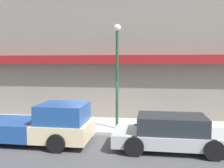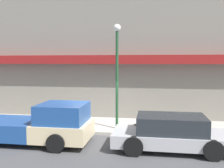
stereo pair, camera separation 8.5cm
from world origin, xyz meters
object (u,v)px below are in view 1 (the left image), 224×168
at_px(street_lamp, 117,63).
at_px(parked_car, 171,133).
at_px(fire_hydrant, 181,125).
at_px(pickup_truck, 35,125).

bearing_deg(street_lamp, parked_car, -43.19).
height_order(fire_hydrant, street_lamp, street_lamp).
xyz_separation_m(pickup_truck, parked_car, (5.73, -0.00, -0.08)).
relative_size(fire_hydrant, street_lamp, 0.13).
xyz_separation_m(pickup_truck, fire_hydrant, (6.35, 2.22, -0.29)).
distance_m(pickup_truck, parked_car, 5.73).
bearing_deg(parked_car, fire_hydrant, 74.97).
bearing_deg(pickup_truck, parked_car, 1.63).
height_order(pickup_truck, parked_car, pickup_truck).
bearing_deg(fire_hydrant, parked_car, -105.83).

